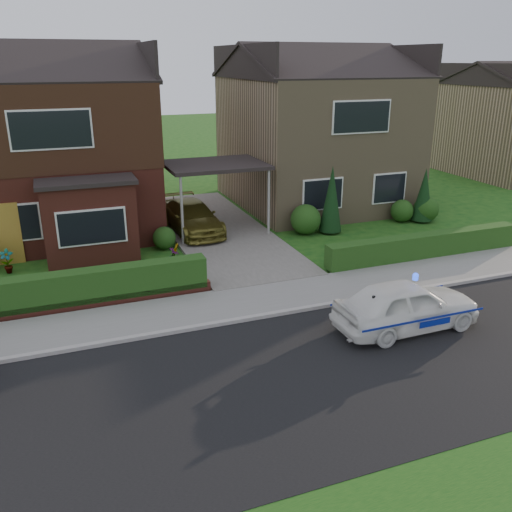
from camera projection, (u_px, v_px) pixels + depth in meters
name	position (u px, v px, depth m)	size (l,w,h in m)	color
ground	(358.00, 367.00, 12.23)	(120.00, 120.00, 0.00)	#144713
road	(358.00, 367.00, 12.23)	(60.00, 6.00, 0.02)	black
kerb	(301.00, 310.00, 14.89)	(60.00, 0.16, 0.12)	#9E9993
sidewalk	(285.00, 295.00, 15.82)	(60.00, 2.00, 0.10)	slate
driveway	(216.00, 230.00, 21.87)	(3.80, 12.00, 0.12)	#666059
house_left	(51.00, 133.00, 21.20)	(7.50, 9.53, 7.25)	maroon
house_right	(315.00, 125.00, 25.21)	(7.50, 8.06, 7.25)	#927C59
carport_link	(215.00, 166.00, 20.94)	(3.80, 3.00, 2.77)	black
dwarf_wall	(75.00, 305.00, 14.88)	(7.70, 0.25, 0.36)	maroon
hedge_left	(75.00, 309.00, 15.08)	(7.50, 0.55, 0.90)	#123812
hedge_right	(423.00, 259.00, 18.87)	(7.50, 0.55, 0.80)	#123812
shrub_left_mid	(120.00, 239.00, 18.84)	(1.32, 1.32, 1.32)	#123812
shrub_left_near	(164.00, 238.00, 19.72)	(0.84, 0.84, 0.84)	#123812
shrub_right_near	(306.00, 219.00, 21.35)	(1.20, 1.20, 1.20)	#123812
shrub_right_mid	(402.00, 211.00, 23.02)	(0.96, 0.96, 0.96)	#123812
shrub_right_far	(426.00, 209.00, 23.07)	(1.08, 1.08, 1.08)	#123812
conifer_a	(331.00, 201.00, 21.27)	(0.90, 0.90, 2.60)	black
conifer_b	(424.00, 197.00, 22.82)	(0.90, 0.90, 2.20)	black
police_car	(406.00, 306.00, 13.76)	(3.51, 3.84, 1.47)	white
driveway_car	(192.00, 217.00, 21.28)	(1.66, 4.08, 1.19)	olive
potted_plant_a	(7.00, 262.00, 17.44)	(0.42, 0.29, 0.81)	gray
potted_plant_b	(174.00, 256.00, 17.95)	(0.36, 0.45, 0.81)	gray
potted_plant_c	(174.00, 259.00, 17.89)	(0.39, 0.39, 0.69)	gray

